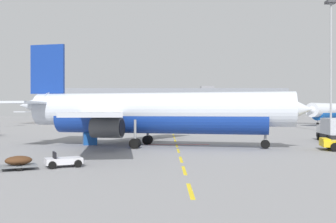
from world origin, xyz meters
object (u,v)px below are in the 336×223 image
at_px(airliner_far_right, 225,113).
at_px(catering_truck, 333,129).
at_px(airliner_foreground, 154,112).
at_px(airliner_mid_left, 66,111).
at_px(apron_light_mast_far, 331,50).
at_px(uld_cargo_container, 90,138).

height_order(airliner_far_right, catering_truck, airliner_far_right).
distance_m(airliner_foreground, airliner_far_right, 92.38).
xyz_separation_m(airliner_foreground, catering_truck, (23.52, 6.43, -2.30)).
distance_m(airliner_mid_left, apron_light_mast_far, 86.67).
bearing_deg(airliner_mid_left, uld_cargo_container, -73.44).
bearing_deg(airliner_far_right, airliner_foreground, -103.82).
relative_size(airliner_mid_left, airliner_far_right, 1.19).
bearing_deg(uld_cargo_container, catering_truck, 7.40).
xyz_separation_m(airliner_mid_left, airliner_far_right, (54.07, 5.89, -0.74)).
distance_m(airliner_foreground, uld_cargo_container, 8.73).
bearing_deg(uld_cargo_container, airliner_mid_left, 106.56).
xyz_separation_m(airliner_foreground, airliner_far_right, (22.07, 89.70, -0.90)).
distance_m(catering_truck, uld_cargo_container, 31.58).
bearing_deg(airliner_foreground, apron_light_mast_far, 39.54).
xyz_separation_m(airliner_foreground, uld_cargo_container, (-7.79, 2.37, -3.15)).
bearing_deg(airliner_foreground, catering_truck, 15.30).
distance_m(catering_truck, apron_light_mast_far, 25.36).
distance_m(airliner_far_right, apron_light_mast_far, 65.35).
xyz_separation_m(catering_truck, uld_cargo_container, (-31.31, -4.06, -0.85)).
bearing_deg(uld_cargo_container, airliner_far_right, 71.12).
distance_m(airliner_foreground, catering_truck, 24.49).
height_order(airliner_mid_left, apron_light_mast_far, apron_light_mast_far).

